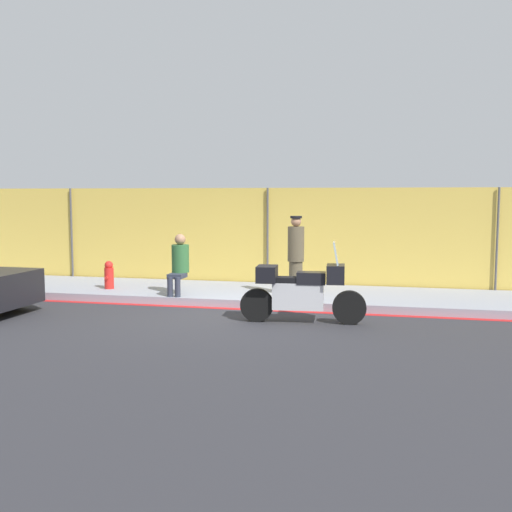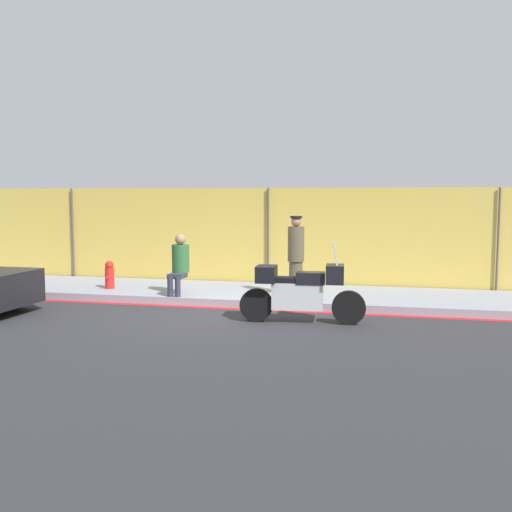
{
  "view_description": "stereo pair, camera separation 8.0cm",
  "coord_description": "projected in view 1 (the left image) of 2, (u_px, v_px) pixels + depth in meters",
  "views": [
    {
      "loc": [
        2.98,
        -11.07,
        2.34
      ],
      "look_at": [
        0.2,
        1.2,
        1.06
      ],
      "focal_mm": 42.0,
      "sensor_mm": 36.0,
      "label": 1
    },
    {
      "loc": [
        3.05,
        -11.05,
        2.34
      ],
      "look_at": [
        0.2,
        1.2,
        1.06
      ],
      "focal_mm": 42.0,
      "sensor_mm": 36.0,
      "label": 2
    }
  ],
  "objects": [
    {
      "name": "ground_plane",
      "position": [
        232.0,
        316.0,
        11.63
      ],
      "size": [
        120.0,
        120.0,
        0.0
      ],
      "primitive_type": "plane",
      "color": "#2D2D33"
    },
    {
      "name": "sidewalk",
      "position": [
        256.0,
        294.0,
        13.67
      ],
      "size": [
        39.74,
        2.61,
        0.17
      ],
      "color": "#8E93A3",
      "rests_on": "ground_plane"
    },
    {
      "name": "curb_paint_stripe",
      "position": [
        241.0,
        309.0,
        12.33
      ],
      "size": [
        39.74,
        0.18,
        0.01
      ],
      "color": "red",
      "rests_on": "ground_plane"
    },
    {
      "name": "storefront_fence",
      "position": [
        268.0,
        239.0,
        14.9
      ],
      "size": [
        37.75,
        0.17,
        2.52
      ],
      "color": "gold",
      "rests_on": "ground_plane"
    },
    {
      "name": "motorcycle",
      "position": [
        301.0,
        290.0,
        10.96
      ],
      "size": [
        2.32,
        0.61,
        1.51
      ],
      "rotation": [
        0.0,
        0.0,
        0.08
      ],
      "color": "black",
      "rests_on": "ground_plane"
    },
    {
      "name": "officer_standing",
      "position": [
        296.0,
        255.0,
        12.93
      ],
      "size": [
        0.36,
        0.36,
        1.73
      ],
      "color": "brown",
      "rests_on": "sidewalk"
    },
    {
      "name": "person_seated_on_curb",
      "position": [
        179.0,
        261.0,
        13.12
      ],
      "size": [
        0.38,
        0.68,
        1.32
      ],
      "color": "#2D3342",
      "rests_on": "sidewalk"
    },
    {
      "name": "fire_hydrant",
      "position": [
        109.0,
        275.0,
        13.94
      ],
      "size": [
        0.22,
        0.27,
        0.65
      ],
      "color": "red",
      "rests_on": "sidewalk"
    }
  ]
}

